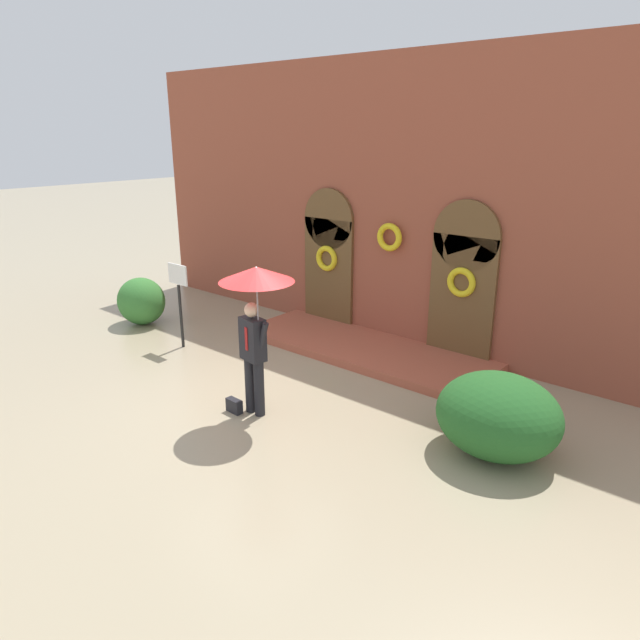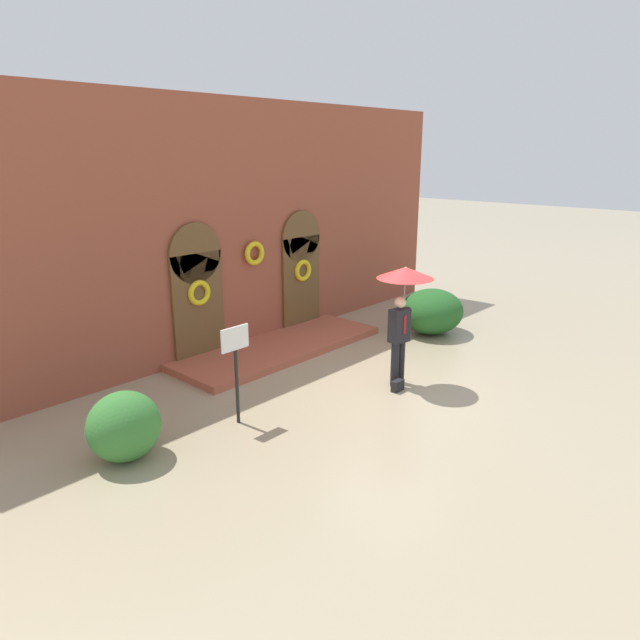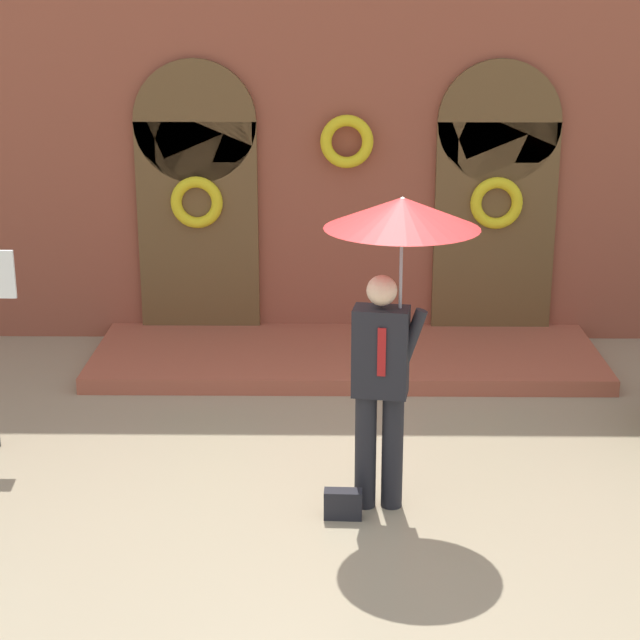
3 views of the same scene
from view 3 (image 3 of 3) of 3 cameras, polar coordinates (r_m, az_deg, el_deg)
name	(u,v)px [view 3 (image 3 of 3)]	position (r m, az deg, el deg)	size (l,w,h in m)	color
ground_plane	(351,499)	(8.30, 1.64, -9.51)	(80.00, 80.00, 0.00)	tan
building_facade	(347,93)	(11.61, 1.44, 12.04)	(14.00, 2.30, 5.60)	brown
person_with_umbrella	(396,260)	(7.54, 4.10, 3.21)	(1.10, 1.10, 2.36)	black
handbag	(343,504)	(7.98, 1.24, -9.79)	(0.28, 0.12, 0.22)	black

